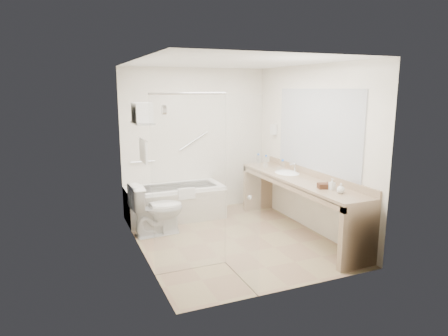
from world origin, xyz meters
name	(u,v)px	position (x,y,z in m)	size (l,w,h in m)	color
floor	(232,239)	(0.00, 0.00, 0.00)	(3.20, 3.20, 0.00)	tan
ceiling	(233,62)	(0.00, 0.00, 2.50)	(2.60, 3.20, 0.10)	white
wall_back	(195,141)	(0.00, 1.60, 1.25)	(2.60, 0.10, 2.50)	white
wall_front	(295,178)	(0.00, -1.60, 1.25)	(2.60, 0.10, 2.50)	white
wall_left	(139,161)	(-1.30, 0.00, 1.25)	(0.10, 3.20, 2.50)	white
wall_right	(310,149)	(1.30, 0.00, 1.25)	(0.10, 3.20, 2.50)	white
bathtub	(175,202)	(-0.50, 1.24, 0.28)	(1.60, 0.73, 0.59)	white
grab_bar_short	(143,162)	(-0.95, 1.56, 0.95)	(0.03, 0.03, 0.40)	silver
grab_bar_long	(194,141)	(-0.05, 1.56, 1.25)	(0.03, 0.03, 0.60)	silver
shower_enclosure	(214,186)	(-0.63, -0.93, 1.07)	(0.96, 0.91, 2.11)	silver
towel_shelf	(142,119)	(-1.17, 0.35, 1.75)	(0.24, 0.55, 0.81)	silver
vanity_counter	(299,192)	(1.02, -0.15, 0.64)	(0.55, 2.70, 0.95)	tan
sink	(287,175)	(1.05, 0.25, 0.82)	(0.40, 0.52, 0.14)	white
faucet	(295,167)	(1.20, 0.25, 0.93)	(0.03, 0.03, 0.14)	silver
mirror	(317,130)	(1.29, -0.15, 1.55)	(0.02, 2.00, 1.20)	#B2B6BE
hairdryer_unit	(273,129)	(1.25, 1.05, 1.45)	(0.08, 0.10, 0.18)	silver
toilet	(157,209)	(-0.95, 0.61, 0.39)	(0.44, 0.79, 0.77)	white
amenity_basket	(326,186)	(1.01, -0.80, 0.88)	(0.20, 0.13, 0.07)	#472B19
soap_bottle_a	(332,187)	(1.04, -0.89, 0.88)	(0.07, 0.15, 0.07)	silver
soap_bottle_b	(341,189)	(1.03, -1.08, 0.90)	(0.10, 0.13, 0.10)	silver
water_bottle_left	(283,167)	(0.98, 0.26, 0.95)	(0.07, 0.07, 0.22)	silver
water_bottle_mid	(258,160)	(0.92, 0.96, 0.94)	(0.06, 0.06, 0.21)	silver
water_bottle_right	(266,161)	(0.98, 0.80, 0.94)	(0.06, 0.06, 0.20)	silver
drinking_glass_near	(278,170)	(0.93, 0.30, 0.89)	(0.07, 0.07, 0.09)	silver
drinking_glass_far	(265,166)	(0.89, 0.68, 0.89)	(0.07, 0.07, 0.09)	silver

